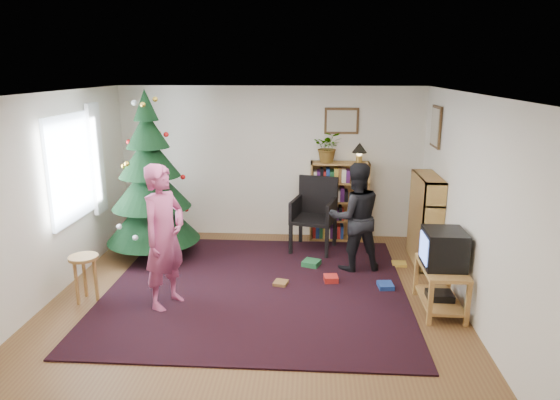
# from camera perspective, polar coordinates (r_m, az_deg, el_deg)

# --- Properties ---
(floor) EXTENTS (5.00, 5.00, 0.00)m
(floor) POSITION_cam_1_polar(r_m,az_deg,el_deg) (6.32, -2.95, -11.20)
(floor) COLOR brown
(floor) RESTS_ON ground
(ceiling) EXTENTS (5.00, 5.00, 0.00)m
(ceiling) POSITION_cam_1_polar(r_m,az_deg,el_deg) (5.68, -3.30, 12.06)
(ceiling) COLOR white
(ceiling) RESTS_ON wall_back
(wall_back) EXTENTS (5.00, 0.02, 2.50)m
(wall_back) POSITION_cam_1_polar(r_m,az_deg,el_deg) (8.31, -1.08, 4.29)
(wall_back) COLOR silver
(wall_back) RESTS_ON floor
(wall_front) EXTENTS (5.00, 0.02, 2.50)m
(wall_front) POSITION_cam_1_polar(r_m,az_deg,el_deg) (3.56, -7.95, -10.74)
(wall_front) COLOR silver
(wall_front) RESTS_ON floor
(wall_left) EXTENTS (0.02, 5.00, 2.50)m
(wall_left) POSITION_cam_1_polar(r_m,az_deg,el_deg) (6.65, -25.02, 0.19)
(wall_left) COLOR silver
(wall_left) RESTS_ON floor
(wall_right) EXTENTS (0.02, 5.00, 2.50)m
(wall_right) POSITION_cam_1_polar(r_m,az_deg,el_deg) (6.11, 20.84, -0.59)
(wall_right) COLOR silver
(wall_right) RESTS_ON floor
(rug) EXTENTS (3.80, 3.60, 0.02)m
(rug) POSITION_cam_1_polar(r_m,az_deg,el_deg) (6.59, -2.65, -9.98)
(rug) COLOR black
(rug) RESTS_ON floor
(window_pane) EXTENTS (0.04, 1.20, 1.40)m
(window_pane) POSITION_cam_1_polar(r_m,az_deg,el_deg) (7.11, -22.76, 3.36)
(window_pane) COLOR silver
(window_pane) RESTS_ON wall_left
(curtain) EXTENTS (0.06, 0.35, 1.60)m
(curtain) POSITION_cam_1_polar(r_m,az_deg,el_deg) (7.71, -20.23, 4.43)
(curtain) COLOR white
(curtain) RESTS_ON wall_left
(picture_back) EXTENTS (0.55, 0.03, 0.42)m
(picture_back) POSITION_cam_1_polar(r_m,az_deg,el_deg) (8.17, 7.05, 8.96)
(picture_back) COLOR #4C3319
(picture_back) RESTS_ON wall_back
(picture_right) EXTENTS (0.03, 0.50, 0.60)m
(picture_right) POSITION_cam_1_polar(r_m,az_deg,el_deg) (7.64, 17.41, 8.00)
(picture_right) COLOR #4C3319
(picture_right) RESTS_ON wall_right
(christmas_tree) EXTENTS (1.37, 1.37, 2.49)m
(christmas_tree) POSITION_cam_1_polar(r_m,az_deg,el_deg) (7.59, -14.53, 1.15)
(christmas_tree) COLOR #3F2816
(christmas_tree) RESTS_ON rug
(bookshelf_back) EXTENTS (0.95, 0.30, 1.30)m
(bookshelf_back) POSITION_cam_1_polar(r_m,az_deg,el_deg) (8.26, 6.76, -0.03)
(bookshelf_back) COLOR #B2883F
(bookshelf_back) RESTS_ON floor
(bookshelf_right) EXTENTS (0.30, 0.95, 1.30)m
(bookshelf_right) POSITION_cam_1_polar(r_m,az_deg,el_deg) (7.53, 16.27, -2.04)
(bookshelf_right) COLOR #B2883F
(bookshelf_right) RESTS_ON floor
(tv_stand) EXTENTS (0.47, 0.84, 0.55)m
(tv_stand) POSITION_cam_1_polar(r_m,az_deg,el_deg) (6.22, 17.89, -9.14)
(tv_stand) COLOR #B2883F
(tv_stand) RESTS_ON floor
(crt_tv) EXTENTS (0.46, 0.50, 0.43)m
(crt_tv) POSITION_cam_1_polar(r_m,az_deg,el_deg) (6.06, 18.20, -5.29)
(crt_tv) COLOR black
(crt_tv) RESTS_ON tv_stand
(armchair) EXTENTS (0.76, 0.76, 1.14)m
(armchair) POSITION_cam_1_polar(r_m,az_deg,el_deg) (7.81, 3.85, -1.20)
(armchair) COLOR black
(armchair) RESTS_ON rug
(stool) EXTENTS (0.35, 0.35, 0.58)m
(stool) POSITION_cam_1_polar(r_m,az_deg,el_deg) (6.54, -21.47, -7.06)
(stool) COLOR #B2883F
(stool) RESTS_ON floor
(person_standing) EXTENTS (0.64, 0.75, 1.73)m
(person_standing) POSITION_cam_1_polar(r_m,az_deg,el_deg) (5.98, -13.09, -4.15)
(person_standing) COLOR #B24775
(person_standing) RESTS_ON rug
(person_by_chair) EXTENTS (0.85, 0.73, 1.54)m
(person_by_chair) POSITION_cam_1_polar(r_m,az_deg,el_deg) (7.00, 8.59, -1.95)
(person_by_chair) COLOR black
(person_by_chair) RESTS_ON rug
(potted_plant) EXTENTS (0.48, 0.43, 0.50)m
(potted_plant) POSITION_cam_1_polar(r_m,az_deg,el_deg) (8.07, 5.53, 6.06)
(potted_plant) COLOR gray
(potted_plant) RESTS_ON bookshelf_back
(table_lamp) EXTENTS (0.24, 0.24, 0.32)m
(table_lamp) POSITION_cam_1_polar(r_m,az_deg,el_deg) (8.11, 9.07, 5.76)
(table_lamp) COLOR #A57F33
(table_lamp) RESTS_ON bookshelf_back
(floor_clutter) EXTENTS (1.87, 1.03, 0.08)m
(floor_clutter) POSITION_cam_1_polar(r_m,az_deg,el_deg) (6.94, 7.09, -8.46)
(floor_clutter) COLOR #A51E19
(floor_clutter) RESTS_ON rug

